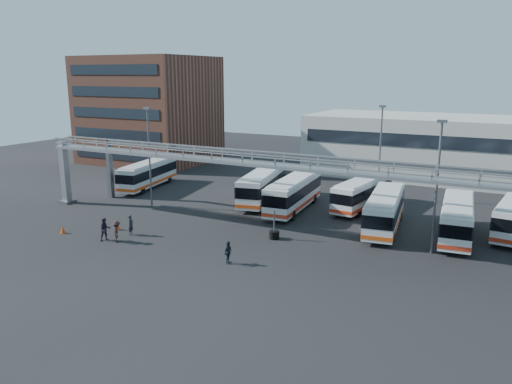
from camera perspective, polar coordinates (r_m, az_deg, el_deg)
The scene contains 20 objects.
ground at distance 38.07m, azimuth -0.60°, elevation -7.32°, with size 140.00×140.00×0.00m, color black.
gantry at distance 41.64m, azimuth 3.22°, elevation 2.35°, with size 51.40×5.15×7.10m.
apartment_building at distance 79.90m, azimuth -12.11°, elevation 9.17°, with size 18.00×15.00×16.00m, color brown.
warehouse at distance 70.15m, azimuth 23.51°, elevation 4.52°, with size 42.00×14.00×8.00m, color #9E9E99.
light_pole_left at distance 51.87m, azimuth -12.10°, elevation 4.51°, with size 0.70×0.35×10.21m.
light_pole_mid at distance 39.42m, azimuth 20.01°, elevation 1.26°, with size 0.70×0.35×10.21m.
light_pole_back at distance 55.42m, azimuth 14.02°, elevation 4.96°, with size 0.70×0.35×10.21m.
bus_0 at distance 61.42m, azimuth -12.25°, elevation 2.07°, with size 4.15×10.60×3.14m.
bus_3 at distance 53.29m, azimuth 0.77°, elevation 0.81°, with size 4.64×11.36×3.36m.
bus_4 at distance 50.12m, azimuth 4.32°, elevation -0.06°, with size 3.42×11.12×3.33m.
bus_5 at distance 51.79m, azimuth 12.07°, elevation -0.03°, with size 3.63×10.40×3.09m.
bus_6 at distance 45.30m, azimuth 14.51°, elevation -1.95°, with size 3.86×11.03×3.28m.
bus_7 at distance 44.82m, azimuth 21.99°, elevation -2.75°, with size 3.32×10.63×3.18m.
pedestrian_a at distance 43.94m, azimuth -14.12°, elevation -3.67°, with size 0.64×0.42×1.76m, color #22222A.
pedestrian_b at distance 43.00m, azimuth -16.87°, elevation -4.10°, with size 0.94×0.73×1.93m, color #2B2330.
pedestrian_c at distance 42.37m, azimuth -15.63°, elevation -4.38°, with size 1.16×0.66×1.79m, color black.
pedestrian_d at distance 36.39m, azimuth -3.21°, elevation -6.91°, with size 0.99×0.41×1.69m, color #18232C.
cone_left at distance 46.29m, azimuth -21.21°, elevation -4.03°, with size 0.41×0.41×0.66m, color #D13F0B.
cone_right at distance 45.78m, azimuth -15.59°, elevation -3.73°, with size 0.47×0.47×0.75m, color #D13F0B.
tire_stack at distance 41.80m, azimuth 2.09°, elevation -4.81°, with size 0.86×0.86×2.46m.
Camera 1 is at (16.91, -31.34, 13.44)m, focal length 35.00 mm.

